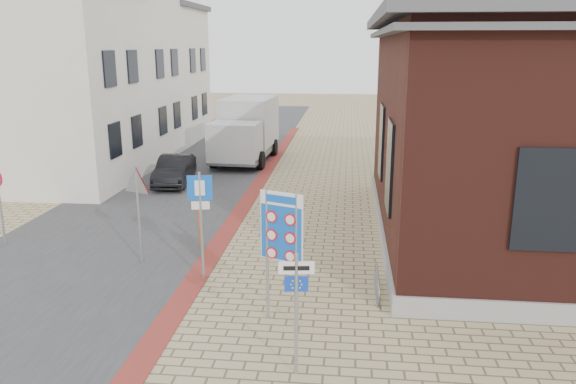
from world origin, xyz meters
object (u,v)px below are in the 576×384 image
at_px(parking_sign, 201,206).
at_px(bollard, 201,228).
at_px(essen_sign, 296,296).
at_px(border_sign, 282,230).
at_px(box_truck, 246,129).
at_px(sedan, 175,170).

height_order(parking_sign, bollard, parking_sign).
bearing_deg(bollard, essen_sign, -61.71).
height_order(border_sign, bollard, border_sign).
height_order(border_sign, essen_sign, border_sign).
xyz_separation_m(border_sign, bollard, (-3.00, 4.50, -1.56)).
relative_size(box_truck, bollard, 5.56).
height_order(sedan, border_sign, border_sign).
distance_m(sedan, bollard, 8.15).
relative_size(parking_sign, bollard, 2.54).
xyz_separation_m(box_truck, bollard, (0.94, -12.89, -1.10)).
relative_size(sedan, essen_sign, 1.59).
bearing_deg(border_sign, parking_sign, 159.93).
relative_size(sedan, border_sign, 1.27).
distance_m(box_truck, bollard, 12.97).
distance_m(essen_sign, parking_sign, 4.95).
height_order(essen_sign, parking_sign, parking_sign).
xyz_separation_m(essen_sign, bollard, (-3.50, 6.50, -0.99)).
bearing_deg(essen_sign, box_truck, 95.61).
bearing_deg(sedan, bollard, -73.26).
distance_m(sedan, border_sign, 13.58).
bearing_deg(bollard, sedan, 112.60).
relative_size(sedan, bollard, 3.33).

